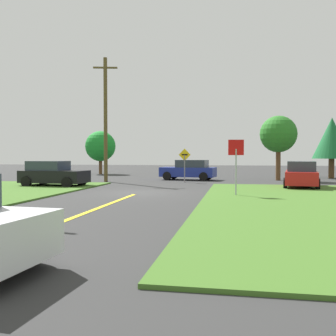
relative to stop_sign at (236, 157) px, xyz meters
The scene contains 11 objects.
ground_plane 5.48m from the stop_sign, 168.24° to the left, with size 120.00×120.00×0.00m, color #303030.
lane_stripe_center 8.79m from the stop_sign, 125.86° to the right, with size 0.20×14.00×0.01m, color yellow.
stop_sign is the anchor object (origin of this frame).
parked_car_near_building 12.14m from the stop_sign, 160.76° to the left, with size 4.25×2.33×1.62m.
car_on_crossroad 7.07m from the stop_sign, 55.64° to the left, with size 2.52×4.78×1.62m.
car_approaching_junction 12.71m from the stop_sign, 107.00° to the left, with size 4.61×2.53×1.62m.
utility_pole_mid 13.31m from the stop_sign, 137.57° to the left, with size 1.78×0.52×9.25m.
direction_sign 9.90m from the stop_sign, 111.84° to the left, with size 0.90×0.17×2.48m.
oak_tree_left 18.67m from the stop_sign, 63.62° to the left, with size 3.26×3.26×5.29m.
pine_tree_center 24.85m from the stop_sign, 125.08° to the left, with size 3.24×3.24×4.62m.
oak_tree_right 13.29m from the stop_sign, 75.32° to the left, with size 2.91×2.91×5.13m.
Camera 1 is at (4.97, -19.24, 1.93)m, focal length 40.27 mm.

